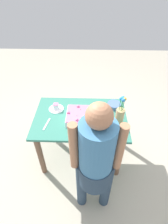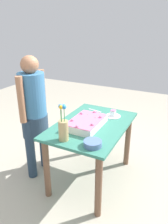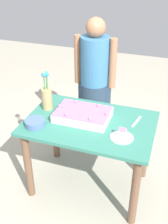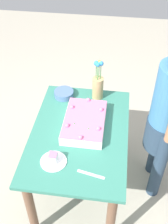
{
  "view_description": "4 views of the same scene",
  "coord_description": "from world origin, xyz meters",
  "px_view_note": "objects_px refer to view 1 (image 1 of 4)",
  "views": [
    {
      "loc": [
        0.09,
        -1.56,
        2.19
      ],
      "look_at": [
        0.04,
        -0.02,
        0.84
      ],
      "focal_mm": 28.0,
      "sensor_mm": 36.0,
      "label": 1
    },
    {
      "loc": [
        2.03,
        0.93,
        1.82
      ],
      "look_at": [
        0.04,
        -0.08,
        0.89
      ],
      "focal_mm": 35.0,
      "sensor_mm": 36.0,
      "label": 2
    },
    {
      "loc": [
        -0.63,
        1.96,
        2.09
      ],
      "look_at": [
        0.06,
        -0.02,
        0.83
      ],
      "focal_mm": 45.0,
      "sensor_mm": 36.0,
      "label": 3
    },
    {
      "loc": [
        -1.51,
        -0.25,
        2.33
      ],
      "look_at": [
        0.1,
        -0.02,
        0.87
      ],
      "focal_mm": 45.0,
      "sensor_mm": 36.0,
      "label": 4
    }
  ],
  "objects_px": {
    "cake_knife": "(47,124)",
    "fruit_bowl": "(114,105)",
    "sheet_cake": "(87,116)",
    "person_standing": "(96,161)",
    "flower_vase": "(120,115)",
    "serving_plate_with_slice": "(56,108)"
  },
  "relations": [
    {
      "from": "sheet_cake",
      "to": "person_standing",
      "type": "distance_m",
      "value": 0.66
    },
    {
      "from": "person_standing",
      "to": "cake_knife",
      "type": "bearing_deg",
      "value": 45.72
    },
    {
      "from": "sheet_cake",
      "to": "person_standing",
      "type": "relative_size",
      "value": 0.32
    },
    {
      "from": "serving_plate_with_slice",
      "to": "sheet_cake",
      "type": "bearing_deg",
      "value": -23.2
    },
    {
      "from": "flower_vase",
      "to": "person_standing",
      "type": "xyz_separation_m",
      "value": [
        -0.28,
        -0.58,
        -0.03
      ]
    },
    {
      "from": "flower_vase",
      "to": "fruit_bowl",
      "type": "relative_size",
      "value": 2.15
    },
    {
      "from": "flower_vase",
      "to": "fruit_bowl",
      "type": "xyz_separation_m",
      "value": [
        -0.02,
        0.3,
        -0.1
      ]
    },
    {
      "from": "flower_vase",
      "to": "person_standing",
      "type": "distance_m",
      "value": 0.65
    },
    {
      "from": "fruit_bowl",
      "to": "person_standing",
      "type": "xyz_separation_m",
      "value": [
        -0.26,
        -0.89,
        0.08
      ]
    },
    {
      "from": "sheet_cake",
      "to": "fruit_bowl",
      "type": "bearing_deg",
      "value": 33.99
    },
    {
      "from": "cake_knife",
      "to": "person_standing",
      "type": "distance_m",
      "value": 0.78
    },
    {
      "from": "flower_vase",
      "to": "fruit_bowl",
      "type": "height_order",
      "value": "flower_vase"
    },
    {
      "from": "cake_knife",
      "to": "fruit_bowl",
      "type": "bearing_deg",
      "value": 124.52
    },
    {
      "from": "fruit_bowl",
      "to": "flower_vase",
      "type": "bearing_deg",
      "value": -85.27
    },
    {
      "from": "fruit_bowl",
      "to": "sheet_cake",
      "type": "bearing_deg",
      "value": -146.01
    },
    {
      "from": "flower_vase",
      "to": "serving_plate_with_slice",
      "type": "bearing_deg",
      "value": 163.19
    },
    {
      "from": "sheet_cake",
      "to": "cake_knife",
      "type": "distance_m",
      "value": 0.48
    },
    {
      "from": "cake_knife",
      "to": "serving_plate_with_slice",
      "type": "bearing_deg",
      "value": 176.98
    },
    {
      "from": "sheet_cake",
      "to": "cake_knife",
      "type": "xyz_separation_m",
      "value": [
        -0.46,
        -0.11,
        -0.04
      ]
    },
    {
      "from": "sheet_cake",
      "to": "cake_knife",
      "type": "bearing_deg",
      "value": -166.88
    },
    {
      "from": "cake_knife",
      "to": "person_standing",
      "type": "relative_size",
      "value": 0.13
    },
    {
      "from": "cake_knife",
      "to": "person_standing",
      "type": "xyz_separation_m",
      "value": [
        0.56,
        -0.54,
        0.1
      ]
    }
  ]
}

